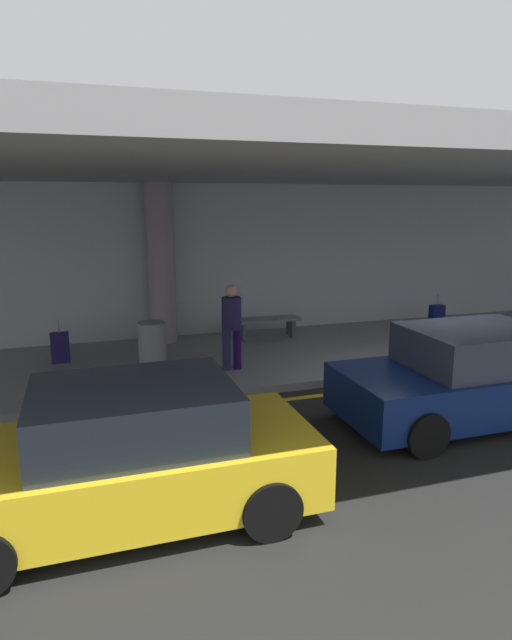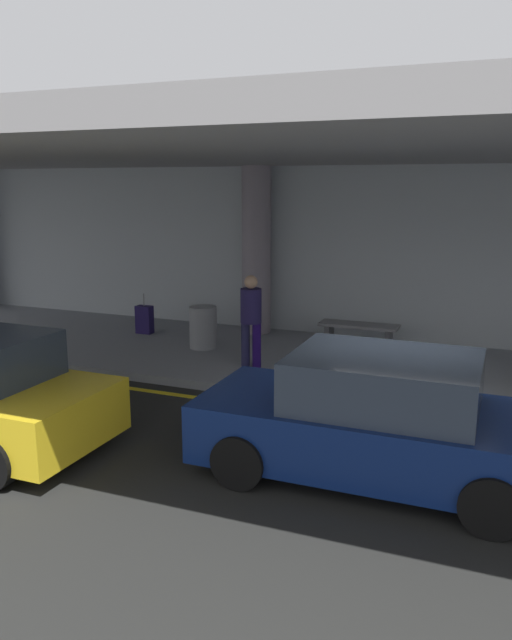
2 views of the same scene
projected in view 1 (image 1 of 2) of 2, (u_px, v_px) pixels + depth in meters
The scene contains 13 objects.
ground_plane at pixel (430, 396), 9.64m from camera, with size 60.00×60.00×0.00m, color black.
sidewalk at pixel (349, 348), 12.51m from camera, with size 26.00×4.20×0.15m, color gray.
lane_stripe_yellow at pixel (410, 385), 10.23m from camera, with size 26.00×0.14×0.01m, color yellow.
support_column_left_mid at pixel (161, 264), 12.43m from camera, with size 0.64×0.64×3.65m, color gray.
ceiling_overhang at pixel (367, 173), 11.21m from camera, with size 28.00×13.20×0.30m, color #979595.
terminal_back_wall at pixel (311, 259), 14.20m from camera, with size 26.00×0.30×3.80m, color #AFB7BC.
car_yellow_taxi at pixel (129, 456), 5.84m from camera, with size 4.10×1.92×1.50m.
car_navy at pixel (470, 377), 8.43m from camera, with size 4.10×1.92×1.50m.
traveler_with_luggage at pixel (232, 322), 10.49m from camera, with size 0.38×0.38×1.68m.
suitcase_upright_primary at pixel (437, 317), 14.01m from camera, with size 0.36×0.22×0.90m.
suitcase_upright_secondary at pixel (60, 348), 11.09m from camera, with size 0.36×0.22×0.90m.
bench_metal at pixel (267, 324), 13.07m from camera, with size 1.60×0.50×0.48m.
trash_bin_steel at pixel (152, 343), 11.01m from camera, with size 0.56×0.56×0.85m, color gray.
Camera 1 is at (-5.78, -7.71, 3.40)m, focal length 30.48 mm.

